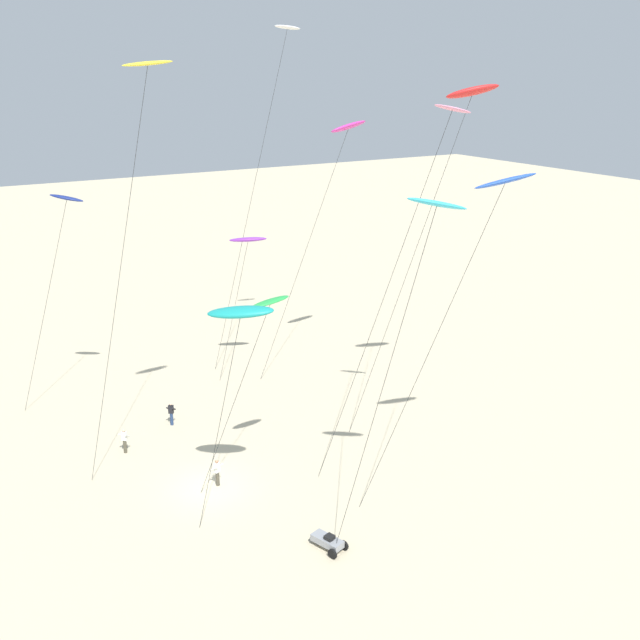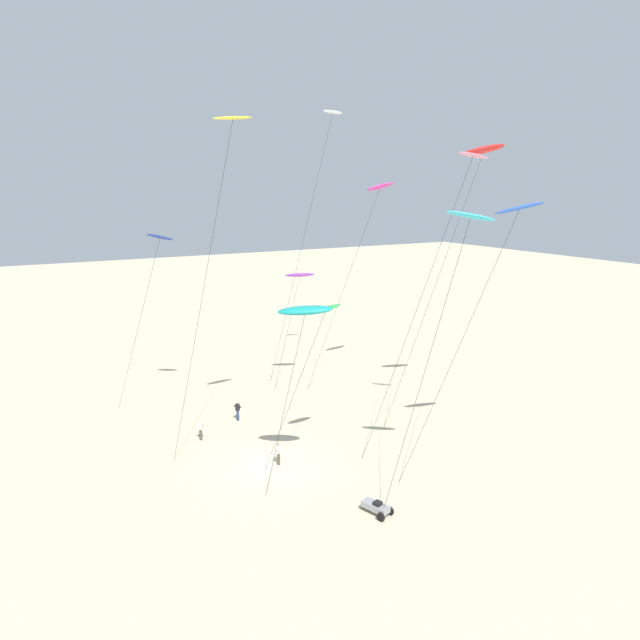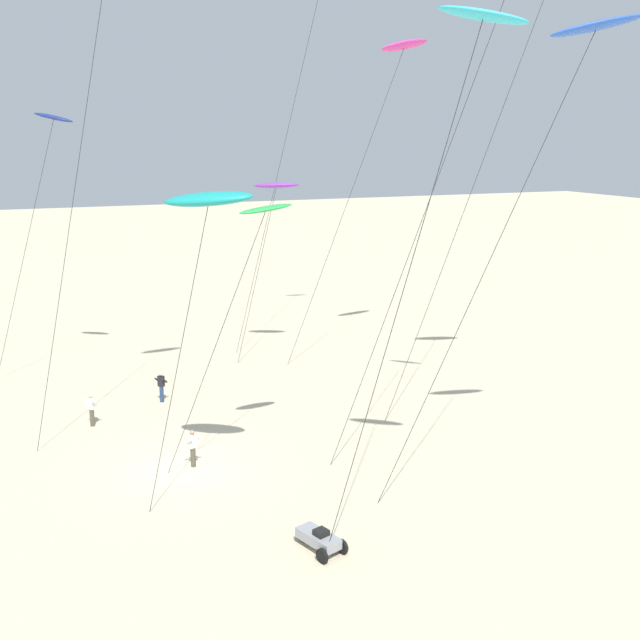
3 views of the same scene
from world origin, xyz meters
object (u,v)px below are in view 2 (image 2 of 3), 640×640
object	(u,v)px
kite_white	(330,123)
kite_magenta	(380,188)
kite_flyer_middle	(201,429)
kite_blue	(519,210)
kite_navy	(159,239)
kite_teal	(305,311)
kite_flyer_nearest	(279,453)
kite_flyer_furthest	(238,410)
kite_yellow	(232,125)
kite_pink	(468,169)
kite_cyan	(470,220)
kite_purple	(300,275)
kite_green	(325,310)
kite_red	(483,151)
beach_buggy	(376,507)

from	to	relation	value
kite_white	kite_magenta	bearing A→B (deg)	37.56
kite_magenta	kite_flyer_middle	xyz separation A→B (m)	(4.40, -19.29, -18.11)
kite_blue	kite_navy	size ratio (longest dim) A/B	1.19
kite_teal	kite_flyer_nearest	bearing A→B (deg)	-179.23
kite_magenta	kite_flyer_furthest	size ratio (longest dim) A/B	11.83
kite_white	kite_flyer_middle	xyz separation A→B (m)	(8.35, -16.25, -24.02)
kite_navy	kite_yellow	distance (m)	14.67
kite_blue	kite_flyer_furthest	xyz separation A→B (m)	(-16.62, -12.77, -16.66)
kite_blue	kite_pink	bearing A→B (deg)	-171.33
kite_pink	kite_yellow	world-z (taller)	kite_yellow
kite_cyan	kite_flyer_nearest	xyz separation A→B (m)	(-10.04, -6.95, -16.32)
kite_blue	kite_flyer_furthest	world-z (taller)	kite_blue
kite_purple	kite_green	size ratio (longest dim) A/B	0.99
kite_purple	kite_magenta	bearing A→B (deg)	70.69
kite_cyan	kite_yellow	bearing A→B (deg)	-147.47
kite_purple	kite_yellow	distance (m)	18.67
kite_red	beach_buggy	xyz separation A→B (m)	(8.21, -14.99, -21.26)
kite_yellow	kite_flyer_nearest	xyz separation A→B (m)	(3.16, 1.47, -21.98)
kite_green	kite_teal	xyz separation A→B (m)	(2.75, -2.97, 0.79)
kite_red	kite_flyer_nearest	world-z (taller)	kite_red
kite_red	kite_green	bearing A→B (deg)	-85.67
kite_flyer_furthest	beach_buggy	distance (m)	17.26
kite_purple	kite_yellow	world-z (taller)	kite_yellow
kite_green	beach_buggy	distance (m)	12.76
kite_flyer_nearest	kite_magenta	bearing A→B (deg)	124.81
kite_flyer_middle	kite_white	bearing A→B (deg)	117.19
kite_magenta	kite_teal	bearing A→B (deg)	-46.38
kite_yellow	kite_green	bearing A→B (deg)	45.49
kite_teal	kite_magenta	size ratio (longest dim) A/B	0.62
kite_green	kite_teal	world-z (taller)	kite_teal
kite_yellow	kite_magenta	bearing A→B (deg)	114.36
kite_green	kite_flyer_middle	size ratio (longest dim) A/B	6.82
kite_yellow	kite_magenta	xyz separation A→B (m)	(-7.80, 17.22, -3.87)
kite_blue	kite_cyan	size ratio (longest dim) A/B	1.02
kite_cyan	kite_pink	distance (m)	8.78
kite_yellow	beach_buggy	world-z (taller)	kite_yellow
beach_buggy	kite_cyan	bearing A→B (deg)	69.75
kite_red	kite_teal	distance (m)	20.38
kite_white	kite_flyer_nearest	distance (m)	31.00
kite_flyer_middle	beach_buggy	distance (m)	16.10
kite_flyer_middle	kite_flyer_furthest	world-z (taller)	same
kite_red	beach_buggy	size ratio (longest dim) A/B	10.57
kite_white	kite_flyer_middle	distance (m)	30.18
kite_navy	kite_flyer_nearest	bearing A→B (deg)	13.82
kite_cyan	kite_red	size ratio (longest dim) A/B	0.79
kite_white	kite_magenta	distance (m)	7.73
kite_pink	kite_red	bearing A→B (deg)	126.63
kite_red	kite_flyer_furthest	bearing A→B (deg)	-117.47
kite_blue	kite_green	bearing A→B (deg)	-123.34
kite_yellow	kite_cyan	bearing A→B (deg)	32.53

